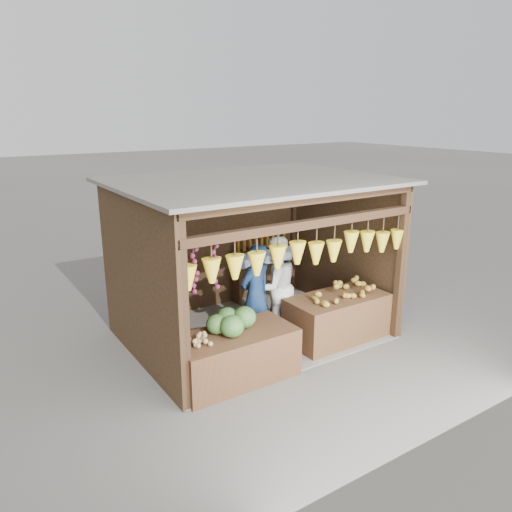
{
  "coord_description": "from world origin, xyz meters",
  "views": [
    {
      "loc": [
        -4.29,
        -6.64,
        3.7
      ],
      "look_at": [
        -0.0,
        -0.1,
        1.41
      ],
      "focal_mm": 35.0,
      "sensor_mm": 36.0,
      "label": 1
    }
  ],
  "objects_px": {
    "counter_left": "(235,356)",
    "counter_right": "(337,318)",
    "woman_standing": "(275,287)",
    "vendor_seated": "(150,311)",
    "man_standing": "(255,296)"
  },
  "relations": [
    {
      "from": "counter_left",
      "to": "counter_right",
      "type": "bearing_deg",
      "value": 4.93
    },
    {
      "from": "counter_left",
      "to": "counter_right",
      "type": "xyz_separation_m",
      "value": [
        2.09,
        0.18,
        0.03
      ]
    },
    {
      "from": "counter_left",
      "to": "woman_standing",
      "type": "xyz_separation_m",
      "value": [
        1.34,
        0.91,
        0.51
      ]
    },
    {
      "from": "woman_standing",
      "to": "counter_left",
      "type": "bearing_deg",
      "value": 34.92
    },
    {
      "from": "counter_right",
      "to": "vendor_seated",
      "type": "height_order",
      "value": "vendor_seated"
    },
    {
      "from": "counter_left",
      "to": "woman_standing",
      "type": "distance_m",
      "value": 1.7
    },
    {
      "from": "man_standing",
      "to": "woman_standing",
      "type": "xyz_separation_m",
      "value": [
        0.52,
        0.19,
        0.0
      ]
    },
    {
      "from": "man_standing",
      "to": "vendor_seated",
      "type": "relative_size",
      "value": 1.64
    },
    {
      "from": "counter_right",
      "to": "vendor_seated",
      "type": "relative_size",
      "value": 1.6
    },
    {
      "from": "woman_standing",
      "to": "counter_right",
      "type": "bearing_deg",
      "value": 136.2
    },
    {
      "from": "counter_left",
      "to": "vendor_seated",
      "type": "distance_m",
      "value": 1.47
    },
    {
      "from": "counter_left",
      "to": "counter_right",
      "type": "distance_m",
      "value": 2.1
    },
    {
      "from": "man_standing",
      "to": "vendor_seated",
      "type": "distance_m",
      "value": 1.66
    },
    {
      "from": "counter_right",
      "to": "man_standing",
      "type": "bearing_deg",
      "value": 156.6
    },
    {
      "from": "counter_right",
      "to": "man_standing",
      "type": "distance_m",
      "value": 1.45
    }
  ]
}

